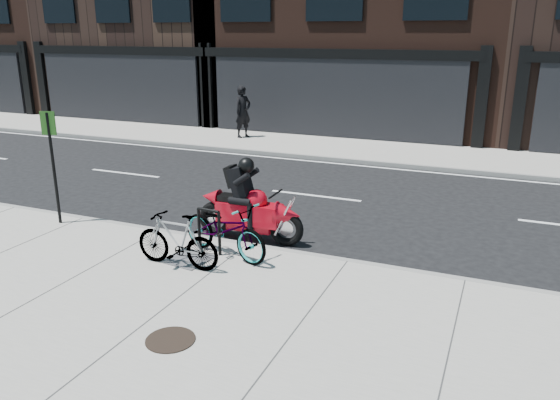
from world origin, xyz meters
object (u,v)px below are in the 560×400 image
at_px(bicycle_rear, 177,240).
at_px(bicycle_front, 225,229).
at_px(manhole_cover, 170,340).
at_px(sign_post, 52,158).
at_px(motorcycle, 254,208).
at_px(bike_rack, 209,227).
at_px(pedestrian, 243,112).
at_px(utility_grate, 188,259).

bearing_deg(bicycle_rear, bicycle_front, 145.56).
xyz_separation_m(manhole_cover, sign_post, (-4.80, 3.02, 1.41)).
xyz_separation_m(bicycle_front, motorcycle, (0.02, 1.17, 0.05)).
bearing_deg(bicycle_rear, motorcycle, 164.57).
distance_m(bike_rack, sign_post, 3.89).
bearing_deg(motorcycle, bike_rack, -107.57).
bearing_deg(sign_post, motorcycle, -1.50).
bearing_deg(pedestrian, bicycle_front, -129.68).
relative_size(motorcycle, manhole_cover, 3.47).
height_order(motorcycle, utility_grate, motorcycle).
height_order(utility_grate, sign_post, sign_post).
distance_m(motorcycle, sign_post, 4.32).
xyz_separation_m(bicycle_rear, utility_grate, (-0.00, 0.33, -0.48)).
xyz_separation_m(bicycle_front, utility_grate, (-0.53, -0.42, -0.50)).
distance_m(bicycle_rear, manhole_cover, 2.45).
height_order(bike_rack, bicycle_front, bicycle_front).
height_order(bicycle_front, manhole_cover, bicycle_front).
bearing_deg(sign_post, pedestrian, 79.90).
bearing_deg(pedestrian, bicycle_rear, -133.40).
xyz_separation_m(motorcycle, pedestrian, (-4.97, 9.44, 0.41)).
bearing_deg(utility_grate, manhole_cover, -62.96).
distance_m(bicycle_front, utility_grate, 0.84).
bearing_deg(motorcycle, manhole_cover, -81.47).
bearing_deg(sign_post, bicycle_front, -17.50).
distance_m(bike_rack, motorcycle, 1.22).
xyz_separation_m(bicycle_front, pedestrian, (-4.94, 10.60, 0.47)).
xyz_separation_m(pedestrian, sign_post, (0.84, -10.40, 0.44)).
bearing_deg(pedestrian, bike_rack, -131.14).
xyz_separation_m(bicycle_rear, manhole_cover, (1.22, -2.07, -0.48)).
distance_m(bicycle_front, manhole_cover, 2.95).
bearing_deg(bike_rack, manhole_cover, -70.07).
relative_size(utility_grate, sign_post, 0.32).
xyz_separation_m(pedestrian, manhole_cover, (5.64, -13.42, -0.97)).
bearing_deg(pedestrian, motorcycle, -126.91).
bearing_deg(bike_rack, sign_post, 176.91).
height_order(pedestrian, utility_grate, pedestrian).
height_order(motorcycle, sign_post, sign_post).
xyz_separation_m(bicycle_rear, motorcycle, (0.55, 1.92, 0.08)).
xyz_separation_m(bicycle_front, bicycle_rear, (-0.52, -0.75, -0.02)).
xyz_separation_m(motorcycle, utility_grate, (-0.55, -1.59, -0.56)).
height_order(bike_rack, utility_grate, bike_rack).
bearing_deg(utility_grate, bike_rack, 63.97).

